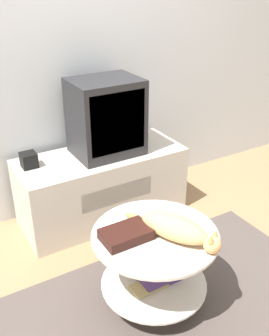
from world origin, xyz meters
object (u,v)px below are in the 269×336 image
at_px(tv, 106,117).
at_px(dvd_box, 126,234).
at_px(speaker, 29,160).
at_px(cat, 176,229).

height_order(tv, dvd_box, tv).
bearing_deg(tv, speaker, 174.18).
distance_m(tv, cat, 1.11).
bearing_deg(dvd_box, cat, -28.97).
height_order(speaker, cat, speaker).
xyz_separation_m(tv, dvd_box, (-0.37, -0.94, -0.28)).
xyz_separation_m(tv, speaker, (-0.57, 0.06, -0.22)).
bearing_deg(speaker, cat, -69.26).
bearing_deg(cat, tv, 147.42).
relative_size(tv, cat, 1.03).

